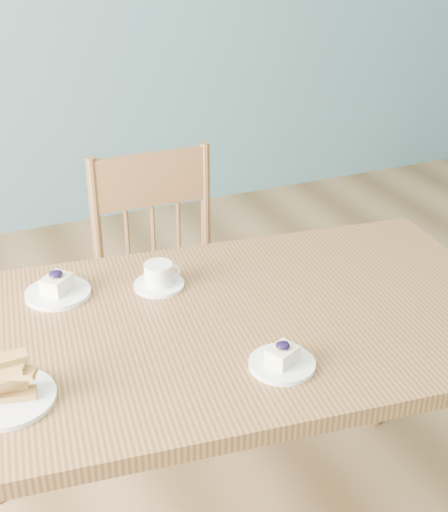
# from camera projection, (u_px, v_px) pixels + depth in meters

# --- Properties ---
(room) EXTENTS (5.01, 5.01, 2.71)m
(room) POSITION_uv_depth(u_px,v_px,m) (355.00, 63.00, 1.27)
(room) COLOR #9E734A
(room) RESTS_ON ground
(dining_table) EXTENTS (1.45, 0.94, 0.73)m
(dining_table) POSITION_uv_depth(u_px,v_px,m) (229.00, 344.00, 1.70)
(dining_table) COLOR #936238
(dining_table) RESTS_ON ground
(dining_chair) EXTENTS (0.42, 0.40, 0.90)m
(dining_chair) POSITION_uv_depth(u_px,v_px,m) (167.00, 292.00, 2.31)
(dining_chair) COLOR #936238
(dining_chair) RESTS_ON ground
(cheesecake_plate_near) EXTENTS (0.14, 0.14, 0.06)m
(cheesecake_plate_near) POSITION_uv_depth(u_px,v_px,m) (282.00, 360.00, 1.49)
(cheesecake_plate_near) COLOR white
(cheesecake_plate_near) RESTS_ON dining_table
(cheesecake_plate_far) EXTENTS (0.16, 0.16, 0.07)m
(cheesecake_plate_far) POSITION_uv_depth(u_px,v_px,m) (58.00, 289.00, 1.75)
(cheesecake_plate_far) COLOR white
(cheesecake_plate_far) RESTS_ON dining_table
(coffee_cup) EXTENTS (0.13, 0.13, 0.06)m
(coffee_cup) POSITION_uv_depth(u_px,v_px,m) (159.00, 277.00, 1.79)
(coffee_cup) COLOR white
(coffee_cup) RESTS_ON dining_table
(biscotti_plate) EXTENTS (0.19, 0.19, 0.10)m
(biscotti_plate) POSITION_uv_depth(u_px,v_px,m) (5.00, 386.00, 1.38)
(biscotti_plate) COLOR white
(biscotti_plate) RESTS_ON dining_table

